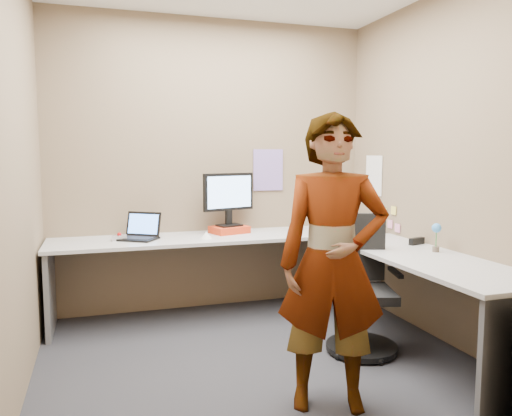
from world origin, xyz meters
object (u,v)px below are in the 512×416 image
object	(u,v)px
monitor	(229,195)
office_chair	(361,296)
person	(333,263)
desk	(291,261)

from	to	relation	value
monitor	office_chair	bearing A→B (deg)	-77.43
monitor	person	bearing A→B (deg)	-103.88
desk	monitor	size ratio (longest dim) A/B	5.94
office_chair	monitor	bearing A→B (deg)	136.68
desk	office_chair	distance (m)	0.64
desk	monitor	distance (m)	0.93
desk	monitor	bearing A→B (deg)	114.86
monitor	person	xyz separation A→B (m)	(0.11, -1.91, -0.24)
monitor	person	world-z (taller)	person
desk	person	xyz separation A→B (m)	(-0.22, -1.20, 0.26)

